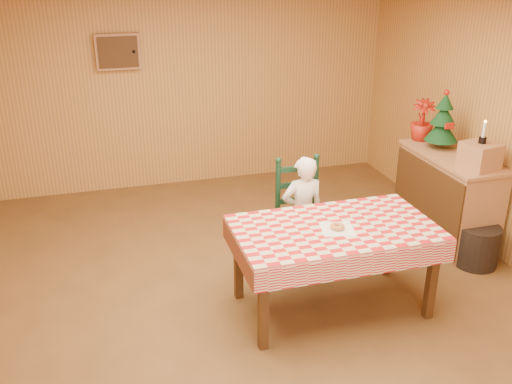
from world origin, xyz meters
TOP-DOWN VIEW (x-y plane):
  - ground at (0.00, 0.00)m, footprint 6.00×6.00m
  - cabin_walls at (-0.00, 0.53)m, footprint 5.10×6.05m
  - dining_table at (0.53, -0.26)m, footprint 1.66×0.96m
  - ladder_chair at (0.53, 0.52)m, footprint 0.44×0.40m
  - seated_child at (0.53, 0.47)m, footprint 0.41×0.27m
  - napkin at (0.53, -0.31)m, footprint 0.31×0.31m
  - donut at (0.53, -0.31)m, footprint 0.13×0.13m
  - shelf_unit at (2.20, 0.62)m, footprint 0.54×1.24m
  - crate at (2.21, 0.22)m, footprint 0.35×0.35m
  - christmas_tree at (2.21, 0.87)m, footprint 0.34×0.34m
  - flower_arrangement at (2.16, 1.17)m, footprint 0.32×0.32m
  - candle_set at (2.21, 0.22)m, footprint 0.07×0.07m
  - storage_bin at (2.18, 0.01)m, footprint 0.41×0.41m

SIDE VIEW (x-z plane):
  - ground at x=0.00m, z-range 0.00..0.00m
  - storage_bin at x=2.18m, z-range 0.00..0.41m
  - shelf_unit at x=2.20m, z-range 0.00..0.93m
  - ladder_chair at x=0.53m, z-range -0.04..1.04m
  - seated_child at x=0.53m, z-range 0.00..1.12m
  - dining_table at x=0.53m, z-range 0.30..1.07m
  - napkin at x=0.53m, z-range 0.77..0.77m
  - donut at x=0.53m, z-range 0.77..0.81m
  - crate at x=2.21m, z-range 0.93..1.18m
  - flower_arrangement at x=2.16m, z-range 0.93..1.38m
  - christmas_tree at x=2.21m, z-range 0.90..1.52m
  - candle_set at x=2.21m, z-range 1.13..1.36m
  - cabin_walls at x=0.00m, z-range 0.50..3.15m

